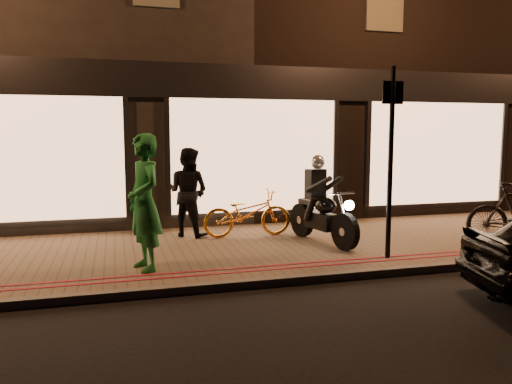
% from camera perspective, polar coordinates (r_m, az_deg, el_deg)
% --- Properties ---
extents(ground, '(90.00, 90.00, 0.00)m').
position_cam_1_polar(ground, '(7.25, 8.48, -10.18)').
color(ground, black).
rests_on(ground, ground).
extents(sidewalk, '(50.00, 4.00, 0.12)m').
position_cam_1_polar(sidewalk, '(9.03, 3.24, -6.29)').
color(sidewalk, brown).
rests_on(sidewalk, ground).
extents(kerb_stone, '(50.00, 0.14, 0.12)m').
position_cam_1_polar(kerb_stone, '(7.28, 8.33, -9.62)').
color(kerb_stone, '#59544C').
rests_on(kerb_stone, ground).
extents(red_kerb_lines, '(50.00, 0.26, 0.01)m').
position_cam_1_polar(red_kerb_lines, '(7.70, 6.80, -8.18)').
color(red_kerb_lines, maroon).
rests_on(red_kerb_lines, sidewalk).
extents(building_row, '(48.00, 10.11, 8.50)m').
position_cam_1_polar(building_row, '(15.71, -5.27, 14.66)').
color(building_row, black).
rests_on(building_row, ground).
extents(motorcycle, '(0.71, 1.92, 1.59)m').
position_cam_1_polar(motorcycle, '(9.08, 7.45, -1.93)').
color(motorcycle, black).
rests_on(motorcycle, sidewalk).
extents(sign_post, '(0.35, 0.08, 3.00)m').
position_cam_1_polar(sign_post, '(8.09, 15.15, 4.37)').
color(sign_post, black).
rests_on(sign_post, sidewalk).
extents(bicycle_gold, '(1.71, 0.60, 0.90)m').
position_cam_1_polar(bicycle_gold, '(9.54, -0.99, -2.46)').
color(bicycle_gold, orange).
rests_on(bicycle_gold, sidewalk).
extents(person_green, '(0.68, 0.84, 1.98)m').
position_cam_1_polar(person_green, '(7.35, -12.65, -1.16)').
color(person_green, '#207A34').
rests_on(person_green, sidewalk).
extents(person_dark, '(1.05, 1.02, 1.70)m').
position_cam_1_polar(person_dark, '(9.64, -7.76, -0.01)').
color(person_dark, black).
rests_on(person_dark, sidewalk).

